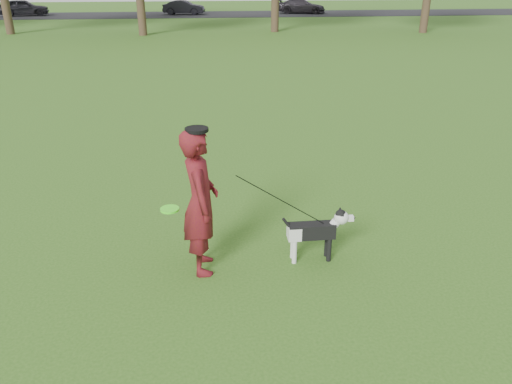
{
  "coord_description": "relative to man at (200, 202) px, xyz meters",
  "views": [
    {
      "loc": [
        -0.71,
        -5.74,
        3.58
      ],
      "look_at": [
        -0.07,
        0.09,
        0.95
      ],
      "focal_mm": 35.0,
      "sensor_mm": 36.0,
      "label": 1
    }
  ],
  "objects": [
    {
      "name": "ground",
      "position": [
        0.79,
        0.14,
        -0.94
      ],
      "size": [
        120.0,
        120.0,
        0.0
      ],
      "primitive_type": "plane",
      "color": "#285116",
      "rests_on": "ground"
    },
    {
      "name": "road",
      "position": [
        0.79,
        40.14,
        -0.93
      ],
      "size": [
        120.0,
        7.0,
        0.02
      ],
      "primitive_type": "cube",
      "color": "black",
      "rests_on": "ground"
    },
    {
      "name": "man",
      "position": [
        0.0,
        0.0,
        0.0
      ],
      "size": [
        0.49,
        0.71,
        1.89
      ],
      "primitive_type": "imported",
      "rotation": [
        0.0,
        0.0,
        1.62
      ],
      "color": "#560C20",
      "rests_on": "ground"
    },
    {
      "name": "dog",
      "position": [
        1.51,
        0.05,
        -0.49
      ],
      "size": [
        0.98,
        0.2,
        0.74
      ],
      "color": "black",
      "rests_on": "ground"
    },
    {
      "name": "car_left",
      "position": [
        -14.3,
        40.14,
        -0.26
      ],
      "size": [
        4.12,
        2.32,
        1.32
      ],
      "primitive_type": "imported",
      "rotation": [
        0.0,
        0.0,
        1.77
      ],
      "color": "black",
      "rests_on": "road"
    },
    {
      "name": "car_mid",
      "position": [
        -1.13,
        40.14,
        -0.35
      ],
      "size": [
        3.66,
        1.88,
        1.15
      ],
      "primitive_type": "imported",
      "rotation": [
        0.0,
        0.0,
        1.37
      ],
      "color": "black",
      "rests_on": "road"
    },
    {
      "name": "car_right",
      "position": [
        9.1,
        40.14,
        -0.33
      ],
      "size": [
        4.43,
        2.77,
        1.2
      ],
      "primitive_type": "imported",
      "rotation": [
        0.0,
        0.0,
        1.29
      ],
      "color": "black",
      "rests_on": "road"
    },
    {
      "name": "man_held_items",
      "position": [
        1.0,
        -0.01,
        -0.02
      ],
      "size": [
        2.13,
        0.37,
        1.4
      ],
      "color": "#4AFE20",
      "rests_on": "ground"
    }
  ]
}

